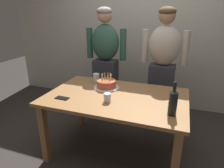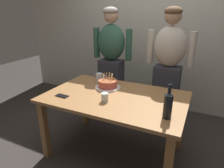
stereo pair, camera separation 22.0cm
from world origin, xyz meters
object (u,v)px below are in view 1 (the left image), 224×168
at_px(person_woman_cardigan, 162,68).
at_px(birthday_cake, 106,84).
at_px(water_glass_near, 107,98).
at_px(person_man_bearded, 105,63).
at_px(wine_bottle, 173,102).
at_px(water_glass_far, 96,78).
at_px(cell_phone, 62,98).

bearing_deg(person_woman_cardigan, birthday_cake, 47.53).
bearing_deg(water_glass_near, person_woman_cardigan, 66.32).
bearing_deg(person_man_bearded, birthday_cake, 112.31).
xyz_separation_m(water_glass_near, wine_bottle, (0.63, -0.06, 0.08)).
bearing_deg(person_man_bearded, person_woman_cardigan, -180.00).
bearing_deg(person_man_bearded, water_glass_near, 112.36).
bearing_deg(person_man_bearded, water_glass_far, 97.24).
relative_size(cell_phone, person_woman_cardigan, 0.09).
relative_size(birthday_cake, water_glass_far, 2.60).
height_order(water_glass_near, wine_bottle, wine_bottle).
height_order(cell_phone, person_woman_cardigan, person_woman_cardigan).
xyz_separation_m(birthday_cake, person_man_bearded, (-0.26, 0.63, 0.09)).
distance_m(birthday_cake, water_glass_near, 0.38).
distance_m(birthday_cake, person_man_bearded, 0.68).
bearing_deg(cell_phone, birthday_cake, 56.05).
xyz_separation_m(birthday_cake, water_glass_near, (0.15, -0.35, -0.00)).
distance_m(cell_phone, person_woman_cardigan, 1.40).
bearing_deg(wine_bottle, water_glass_far, 150.40).
bearing_deg(cell_phone, water_glass_near, 13.39).
relative_size(birthday_cake, person_man_bearded, 0.18).
bearing_deg(water_glass_near, wine_bottle, -5.39).
bearing_deg(person_man_bearded, wine_bottle, 134.88).
bearing_deg(water_glass_far, person_man_bearded, 97.24).
height_order(cell_phone, person_man_bearded, person_man_bearded).
xyz_separation_m(cell_phone, person_man_bearded, (0.07, 1.07, 0.13)).
distance_m(water_glass_far, cell_phone, 0.60).
bearing_deg(water_glass_far, cell_phone, -103.17).
bearing_deg(birthday_cake, person_man_bearded, 112.31).
relative_size(water_glass_near, person_man_bearded, 0.05).
bearing_deg(water_glass_near, person_man_bearded, 112.36).
bearing_deg(person_woman_cardigan, wine_bottle, 101.02).
height_order(water_glass_far, person_man_bearded, person_man_bearded).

